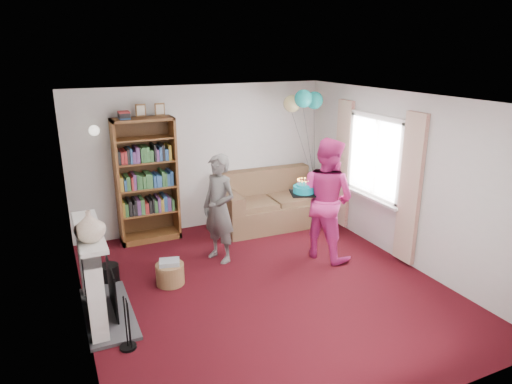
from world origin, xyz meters
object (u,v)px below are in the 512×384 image
person_striped (219,209)px  person_magenta (326,199)px  sofa (269,205)px  bookcase (146,182)px  birthday_cake (304,189)px

person_striped → person_magenta: (1.51, -0.55, 0.11)m
sofa → bookcase: bearing=175.5°
bookcase → sofa: bearing=-6.1°
person_magenta → birthday_cake: size_ratio=4.76×
bookcase → person_magenta: bookcase is taller
bookcase → sofa: bookcase is taller
person_striped → bookcase: bearing=-171.3°
person_striped → birthday_cake: size_ratio=4.20×
person_magenta → birthday_cake: bearing=46.5°
person_striped → person_magenta: person_magenta is taller
birthday_cake → bookcase: bearing=139.6°
person_magenta → person_striped: bearing=47.0°
person_magenta → bookcase: bearing=28.9°
person_striped → person_magenta: 1.61m
person_striped → person_magenta: size_ratio=0.88×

